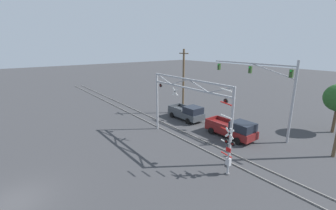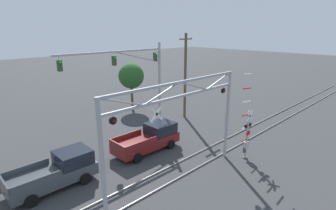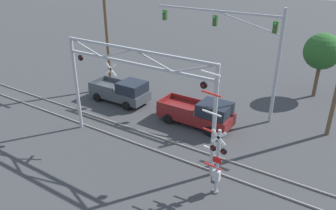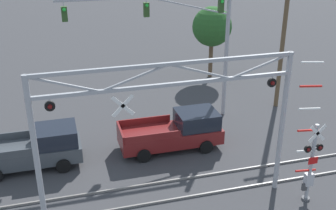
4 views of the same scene
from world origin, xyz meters
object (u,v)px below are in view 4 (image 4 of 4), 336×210
Objects in this scene: crossing_signal_mast at (310,159)px; crossing_gantry at (168,112)px; background_tree_beyond_span at (212,27)px; traffic_signal_span at (192,30)px; utility_pole_right at (283,38)px; pickup_truck_following at (36,148)px; pickup_truck_lead at (177,131)px.

crossing_gantry is at bearing 168.23° from crossing_signal_mast.
crossing_signal_mast is 1.18× the size of background_tree_beyond_span.
crossing_gantry is 1.06× the size of traffic_signal_span.
crossing_gantry is 1.17× the size of utility_pole_right.
crossing_signal_mast is at bearing -96.22° from background_tree_beyond_span.
crossing_signal_mast is at bearing -11.77° from crossing_gantry.
crossing_gantry is 9.02m from traffic_signal_span.
pickup_truck_following is at bearing -167.33° from utility_pole_right.
crossing_gantry is 6.25m from pickup_truck_lead.
traffic_signal_span is 10.72m from pickup_truck_following.
background_tree_beyond_span reaches higher than pickup_truck_lead.
utility_pole_right is at bearing 23.99° from pickup_truck_lead.
crossing_signal_mast is at bearing -28.66° from pickup_truck_following.
crossing_gantry is 1.61× the size of crossing_signal_mast.
background_tree_beyond_span is at bearing 62.93° from crossing_gantry.
traffic_signal_span is 1.11× the size of utility_pole_right.
traffic_signal_span reaches higher than background_tree_beyond_span.
crossing_signal_mast is 12.97m from pickup_truck_following.
traffic_signal_span is at bearing 19.19° from pickup_truck_following.
crossing_signal_mast reaches higher than crossing_gantry.
traffic_signal_span is at bearing -177.70° from utility_pole_right.
utility_pole_right is at bearing -72.05° from background_tree_beyond_span.
background_tree_beyond_span is at bearing 60.02° from traffic_signal_span.
pickup_truck_lead is at bearing 123.71° from crossing_signal_mast.
utility_pole_right reaches higher than traffic_signal_span.
pickup_truck_lead is 9.46m from utility_pole_right.
utility_pole_right is at bearing 2.30° from traffic_signal_span.
crossing_gantry is at bearing -139.46° from utility_pole_right.
traffic_signal_span is 5.96m from pickup_truck_lead.
traffic_signal_span is at bearing -119.98° from background_tree_beyond_span.
pickup_truck_following is at bearing 179.06° from pickup_truck_lead.
crossing_signal_mast is 1.19× the size of pickup_truck_lead.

